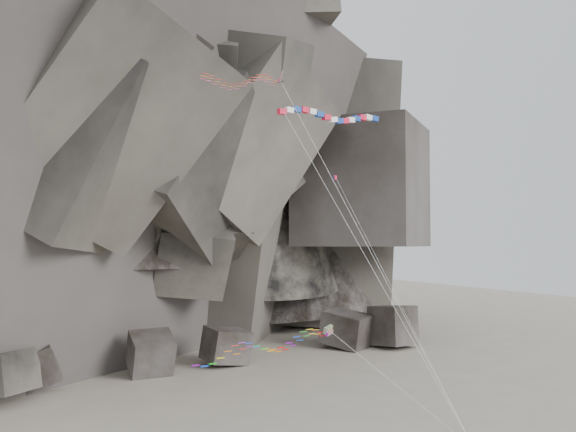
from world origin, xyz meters
TOP-DOWN VIEW (x-y plane):
  - headland at (0.00, 70.00)m, footprint 110.00×70.00m
  - boulder_field at (-8.48, 34.57)m, footprint 81.83×17.09m
  - delta_kite at (-9.53, 3.20)m, footprint 18.59×13.33m
  - banner_kite at (1.88, 4.34)m, footprint 11.84×14.83m
  - parafoil_kite at (-7.53, 2.94)m, footprint 19.61×12.90m
  - pennant_kite at (1.80, 0.04)m, footprint 4.73×12.33m

SIDE VIEW (x-z plane):
  - boulder_field at x=-8.48m, z-range -2.26..7.63m
  - parafoil_kite at x=-7.53m, z-range 5.19..14.47m
  - pennant_kite at x=1.80m, z-range 8.17..31.23m
  - banner_kite at x=1.88m, z-range 15.80..45.38m
  - delta_kite at x=-9.53m, z-range 16.33..48.51m
  - headland at x=0.00m, z-range 0.00..84.00m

